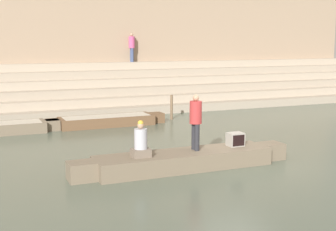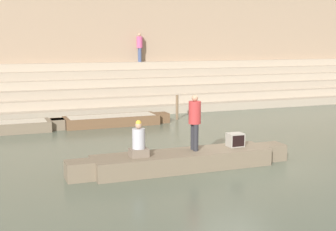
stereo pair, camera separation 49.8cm
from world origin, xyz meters
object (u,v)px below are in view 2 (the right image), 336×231
at_px(person_standing, 195,119).
at_px(tv_set, 235,140).
at_px(person_on_steps, 140,45).
at_px(moored_boat_distant, 112,120).
at_px(mooring_post, 177,107).
at_px(person_rowing, 139,142).
at_px(rowboat_main, 183,160).

xyz_separation_m(person_standing, tv_set, (1.37, 0.00, -0.74)).
distance_m(tv_set, person_on_steps, 14.50).
relative_size(moored_boat_distant, person_on_steps, 3.16).
distance_m(person_standing, tv_set, 1.56).
bearing_deg(mooring_post, person_rowing, -118.64).
bearing_deg(rowboat_main, mooring_post, 69.09).
height_order(rowboat_main, mooring_post, mooring_post).
xyz_separation_m(rowboat_main, mooring_post, (3.17, 8.22, 0.32)).
bearing_deg(tv_set, mooring_post, 75.25).
height_order(moored_boat_distant, mooring_post, mooring_post).
distance_m(mooring_post, person_on_steps, 6.68).
height_order(rowboat_main, person_standing, person_standing).
xyz_separation_m(person_standing, person_on_steps, (2.82, 14.16, 2.02)).
bearing_deg(tv_set, person_standing, 174.90).
bearing_deg(person_standing, tv_set, 1.04).
relative_size(rowboat_main, person_standing, 4.11).
bearing_deg(moored_boat_distant, person_on_steps, 58.39).
xyz_separation_m(rowboat_main, person_standing, (0.41, 0.08, 1.19)).
xyz_separation_m(mooring_post, person_on_steps, (0.06, 6.02, 2.88)).
xyz_separation_m(person_standing, person_rowing, (-1.78, -0.17, -0.54)).
bearing_deg(person_standing, person_rowing, -173.57).
height_order(moored_boat_distant, person_on_steps, person_on_steps).
distance_m(person_rowing, moored_boat_distant, 7.99).
bearing_deg(person_standing, moored_boat_distant, 95.26).
xyz_separation_m(tv_set, mooring_post, (1.38, 8.14, -0.13)).
bearing_deg(person_on_steps, tv_set, 170.86).
xyz_separation_m(tv_set, person_on_steps, (1.44, 14.16, 2.76)).
height_order(rowboat_main, tv_set, tv_set).
bearing_deg(person_rowing, rowboat_main, -4.96).
xyz_separation_m(moored_boat_distant, mooring_post, (3.33, 0.44, 0.36)).
bearing_deg(mooring_post, tv_set, -99.64).
relative_size(tv_set, person_on_steps, 0.28).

